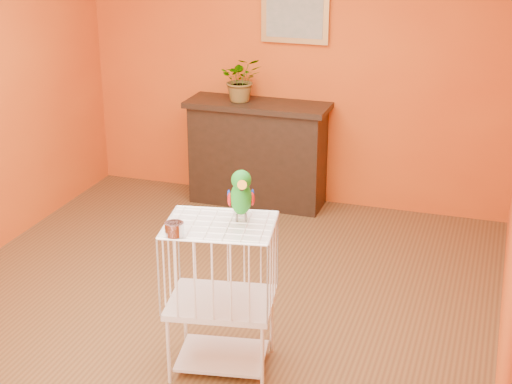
% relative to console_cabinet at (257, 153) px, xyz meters
% --- Properties ---
extents(ground, '(4.50, 4.50, 0.00)m').
position_rel_console_cabinet_xyz_m(ground, '(0.29, -2.02, -0.49)').
color(ground, brown).
rests_on(ground, ground).
extents(room_shell, '(4.50, 4.50, 4.50)m').
position_rel_console_cabinet_xyz_m(room_shell, '(0.29, -2.02, 1.09)').
color(room_shell, '#CF5213').
rests_on(room_shell, ground).
extents(console_cabinet, '(1.32, 0.47, 0.98)m').
position_rel_console_cabinet_xyz_m(console_cabinet, '(0.00, 0.00, 0.00)').
color(console_cabinet, black).
rests_on(console_cabinet, ground).
extents(potted_plant, '(0.50, 0.52, 0.32)m').
position_rel_console_cabinet_xyz_m(potted_plant, '(-0.16, -0.02, 0.65)').
color(potted_plant, '#26722D').
rests_on(potted_plant, console_cabinet).
extents(framed_picture, '(0.62, 0.04, 0.50)m').
position_rel_console_cabinet_xyz_m(framed_picture, '(0.29, 0.20, 1.26)').
color(framed_picture, '#AB7B3D').
rests_on(framed_picture, room_shell).
extents(birdcage, '(0.70, 0.58, 0.97)m').
position_rel_console_cabinet_xyz_m(birdcage, '(0.65, -2.69, 0.01)').
color(birdcage, silver).
rests_on(birdcage, ground).
extents(feed_cup, '(0.11, 0.11, 0.08)m').
position_rel_console_cabinet_xyz_m(feed_cup, '(0.47, -2.93, 0.52)').
color(feed_cup, silver).
rests_on(feed_cup, birdcage).
extents(parrot, '(0.19, 0.29, 0.33)m').
position_rel_console_cabinet_xyz_m(parrot, '(0.76, -2.61, 0.65)').
color(parrot, '#59544C').
rests_on(parrot, birdcage).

